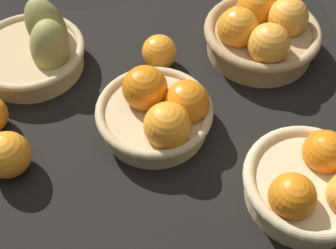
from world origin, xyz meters
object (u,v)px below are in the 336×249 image
Objects in this scene: basket_center at (159,112)px; basket_far_right at (262,33)px; loose_orange_side_gap at (7,155)px; basket_near_right at (311,184)px; basket_far_left_pears at (36,50)px; loose_orange_front_gap at (159,52)px.

basket_far_right is at bearing 38.25° from basket_center.
basket_far_right is at bearing 26.46° from loose_orange_side_gap.
basket_center is (-22.27, 17.30, -0.11)cm from basket_near_right.
basket_near_right is 28.20cm from basket_center.
basket_near_right is 49.24cm from loose_orange_side_gap.
basket_far_left_pears reaches higher than loose_orange_side_gap.
basket_far_left_pears is at bearing 179.13° from basket_far_right.
basket_near_right is 0.88× the size of basket_far_right.
basket_far_left_pears is at bearing 82.84° from loose_orange_side_gap.
basket_far_left_pears is at bearing 141.42° from basket_near_right.
basket_center is 26.46cm from loose_orange_side_gap.
basket_center is 29.21cm from basket_far_left_pears.
basket_near_right is 39.09cm from loose_orange_front_gap.
loose_orange_front_gap is at bearing -174.70° from basket_far_right.
basket_near_right is at bearing -90.54° from basket_far_right.
basket_center reaches higher than loose_orange_front_gap.
basket_far_right is (0.33, 35.11, 0.52)cm from basket_near_right.
basket_far_left_pears reaches higher than basket_near_right.
basket_far_right is 53.97cm from loose_orange_side_gap.
loose_orange_side_gap is at bearing -141.01° from loose_orange_front_gap.
loose_orange_front_gap is at bearing 121.95° from basket_near_right.
basket_near_right is at bearing -58.05° from loose_orange_front_gap.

